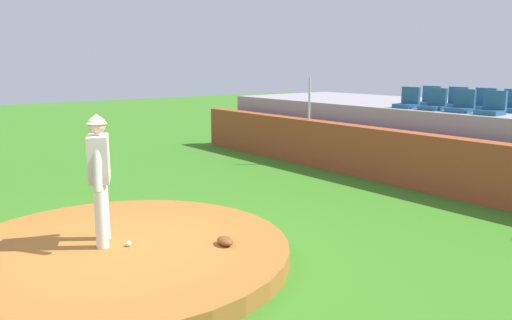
{
  "coord_description": "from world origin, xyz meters",
  "views": [
    {
      "loc": [
        6.23,
        -2.5,
        2.65
      ],
      "look_at": [
        0.0,
        2.37,
        1.14
      ],
      "focal_mm": 35.16,
      "sensor_mm": 36.0,
      "label": 1
    }
  ],
  "objects_px": {
    "pitcher": "(99,169)",
    "stadium_chair_6": "(483,103)",
    "fielding_glove": "(225,241)",
    "stadium_chair_7": "(512,105)",
    "stadium_chair_1": "(434,103)",
    "stadium_chair_5": "(455,101)",
    "baseball": "(128,244)",
    "stadium_chair_0": "(408,101)",
    "stadium_chair_4": "(429,100)",
    "stadium_chair_3": "(492,107)",
    "stadium_chair_2": "(462,105)"
  },
  "relations": [
    {
      "from": "pitcher",
      "to": "stadium_chair_6",
      "type": "distance_m",
      "value": 8.9
    },
    {
      "from": "fielding_glove",
      "to": "stadium_chair_7",
      "type": "xyz_separation_m",
      "value": [
        0.15,
        7.56,
        1.48
      ]
    },
    {
      "from": "stadium_chair_1",
      "to": "stadium_chair_5",
      "type": "bearing_deg",
      "value": -89.61
    },
    {
      "from": "baseball",
      "to": "stadium_chair_5",
      "type": "height_order",
      "value": "stadium_chair_5"
    },
    {
      "from": "stadium_chair_0",
      "to": "stadium_chair_1",
      "type": "height_order",
      "value": "same"
    },
    {
      "from": "stadium_chair_4",
      "to": "stadium_chair_5",
      "type": "height_order",
      "value": "same"
    },
    {
      "from": "fielding_glove",
      "to": "stadium_chair_3",
      "type": "distance_m",
      "value": 6.83
    },
    {
      "from": "stadium_chair_2",
      "to": "stadium_chair_4",
      "type": "relative_size",
      "value": 1.0
    },
    {
      "from": "stadium_chair_0",
      "to": "stadium_chair_6",
      "type": "distance_m",
      "value": 1.66
    },
    {
      "from": "stadium_chair_1",
      "to": "stadium_chair_3",
      "type": "distance_m",
      "value": 1.37
    },
    {
      "from": "fielding_glove",
      "to": "stadium_chair_7",
      "type": "bearing_deg",
      "value": 100.37
    },
    {
      "from": "stadium_chair_0",
      "to": "stadium_chair_5",
      "type": "xyz_separation_m",
      "value": [
        0.7,
        0.91,
        0.0
      ]
    },
    {
      "from": "pitcher",
      "to": "stadium_chair_0",
      "type": "relative_size",
      "value": 3.56
    },
    {
      "from": "stadium_chair_4",
      "to": "stadium_chair_6",
      "type": "bearing_deg",
      "value": -179.36
    },
    {
      "from": "baseball",
      "to": "stadium_chair_4",
      "type": "height_order",
      "value": "stadium_chair_4"
    },
    {
      "from": "stadium_chair_6",
      "to": "stadium_chair_4",
      "type": "bearing_deg",
      "value": 0.64
    },
    {
      "from": "baseball",
      "to": "stadium_chair_0",
      "type": "bearing_deg",
      "value": 98.57
    },
    {
      "from": "fielding_glove",
      "to": "stadium_chair_7",
      "type": "distance_m",
      "value": 7.71
    },
    {
      "from": "fielding_glove",
      "to": "stadium_chair_1",
      "type": "height_order",
      "value": "stadium_chair_1"
    },
    {
      "from": "pitcher",
      "to": "stadium_chair_1",
      "type": "bearing_deg",
      "value": 115.88
    },
    {
      "from": "stadium_chair_2",
      "to": "stadium_chair_7",
      "type": "height_order",
      "value": "same"
    },
    {
      "from": "fielding_glove",
      "to": "stadium_chair_2",
      "type": "height_order",
      "value": "stadium_chair_2"
    },
    {
      "from": "stadium_chair_0",
      "to": "stadium_chair_3",
      "type": "relative_size",
      "value": 1.0
    },
    {
      "from": "pitcher",
      "to": "stadium_chair_4",
      "type": "height_order",
      "value": "stadium_chair_4"
    },
    {
      "from": "stadium_chair_4",
      "to": "stadium_chair_7",
      "type": "distance_m",
      "value": 2.09
    },
    {
      "from": "pitcher",
      "to": "stadium_chair_5",
      "type": "xyz_separation_m",
      "value": [
        -0.13,
        8.88,
        0.5
      ]
    },
    {
      "from": "stadium_chair_5",
      "to": "stadium_chair_7",
      "type": "bearing_deg",
      "value": 178.3
    },
    {
      "from": "fielding_glove",
      "to": "stadium_chair_0",
      "type": "relative_size",
      "value": 0.6
    },
    {
      "from": "stadium_chair_2",
      "to": "stadium_chair_1",
      "type": "bearing_deg",
      "value": 1.63
    },
    {
      "from": "baseball",
      "to": "stadium_chair_0",
      "type": "relative_size",
      "value": 0.15
    },
    {
      "from": "stadium_chair_1",
      "to": "stadium_chair_0",
      "type": "bearing_deg",
      "value": -0.3
    },
    {
      "from": "baseball",
      "to": "stadium_chair_0",
      "type": "height_order",
      "value": "stadium_chair_0"
    },
    {
      "from": "baseball",
      "to": "stadium_chair_3",
      "type": "relative_size",
      "value": 0.15
    },
    {
      "from": "pitcher",
      "to": "stadium_chair_7",
      "type": "bearing_deg",
      "value": 106.96
    },
    {
      "from": "baseball",
      "to": "stadium_chair_5",
      "type": "bearing_deg",
      "value": 93.07
    },
    {
      "from": "stadium_chair_1",
      "to": "stadium_chair_5",
      "type": "height_order",
      "value": "same"
    },
    {
      "from": "stadium_chair_0",
      "to": "stadium_chair_7",
      "type": "xyz_separation_m",
      "value": [
        2.08,
        0.87,
        0.0
      ]
    },
    {
      "from": "stadium_chair_6",
      "to": "pitcher",
      "type": "bearing_deg",
      "value": 86.4
    },
    {
      "from": "baseball",
      "to": "stadium_chair_7",
      "type": "relative_size",
      "value": 0.15
    },
    {
      "from": "pitcher",
      "to": "stadium_chair_7",
      "type": "relative_size",
      "value": 3.56
    },
    {
      "from": "stadium_chair_2",
      "to": "stadium_chair_4",
      "type": "distance_m",
      "value": 1.64
    },
    {
      "from": "baseball",
      "to": "stadium_chair_6",
      "type": "xyz_separation_m",
      "value": [
        0.23,
        8.65,
        1.5
      ]
    },
    {
      "from": "stadium_chair_2",
      "to": "pitcher",
      "type": "bearing_deg",
      "value": 86.1
    },
    {
      "from": "stadium_chair_3",
      "to": "stadium_chair_6",
      "type": "height_order",
      "value": "same"
    },
    {
      "from": "stadium_chair_2",
      "to": "stadium_chair_3",
      "type": "relative_size",
      "value": 1.0
    },
    {
      "from": "stadium_chair_4",
      "to": "baseball",
      "type": "bearing_deg",
      "value": 97.74
    },
    {
      "from": "baseball",
      "to": "stadium_chair_3",
      "type": "xyz_separation_m",
      "value": [
        0.91,
        7.72,
        1.5
      ]
    },
    {
      "from": "stadium_chair_7",
      "to": "stadium_chair_5",
      "type": "bearing_deg",
      "value": -1.7
    },
    {
      "from": "pitcher",
      "to": "stadium_chair_2",
      "type": "height_order",
      "value": "stadium_chair_2"
    },
    {
      "from": "baseball",
      "to": "stadium_chair_2",
      "type": "relative_size",
      "value": 0.15
    }
  ]
}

